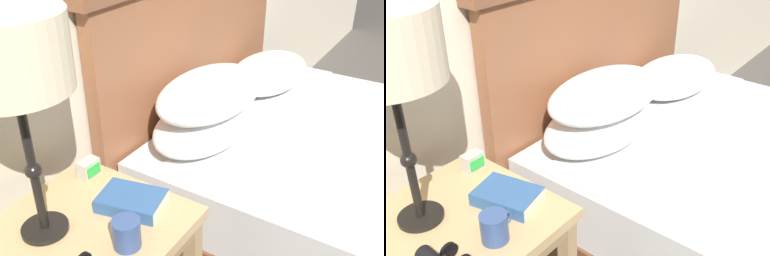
% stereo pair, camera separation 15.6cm
% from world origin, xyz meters
% --- Properties ---
extents(nightstand, '(0.54, 0.51, 0.67)m').
position_xyz_m(nightstand, '(-0.61, 0.76, 0.57)').
color(nightstand, tan).
rests_on(nightstand, ground_plane).
extents(bed, '(1.53, 1.88, 1.20)m').
position_xyz_m(bed, '(0.50, 0.24, 0.32)').
color(bed, brown).
rests_on(bed, ground_plane).
extents(book_on_nightstand, '(0.17, 0.21, 0.04)m').
position_xyz_m(book_on_nightstand, '(-0.46, 0.70, 0.69)').
color(book_on_nightstand, silver).
rests_on(book_on_nightstand, nightstand).
extents(coffee_mug, '(0.10, 0.08, 0.08)m').
position_xyz_m(coffee_mug, '(-0.59, 0.61, 0.71)').
color(coffee_mug, '#334C84').
rests_on(coffee_mug, nightstand).
extents(alarm_clock, '(0.07, 0.05, 0.06)m').
position_xyz_m(alarm_clock, '(-0.41, 0.92, 0.70)').
color(alarm_clock, '#B7B2A8').
rests_on(alarm_clock, nightstand).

